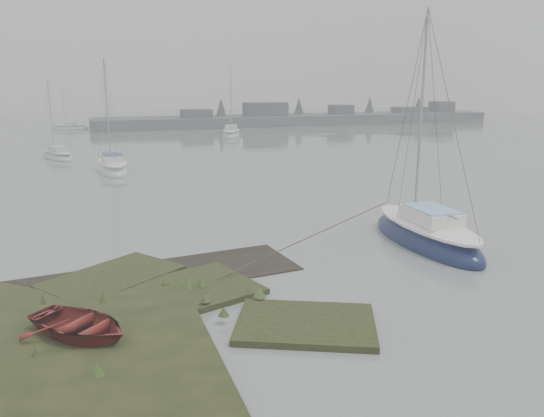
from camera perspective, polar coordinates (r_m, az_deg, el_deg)
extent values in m
plane|color=slate|center=(42.66, -13.11, 4.86)|extent=(160.00, 160.00, 0.00)
cube|color=#4C4F51|center=(80.19, 3.18, 9.47)|extent=(60.00, 8.00, 1.60)
cube|color=#424247|center=(74.55, -8.13, 9.68)|extent=(4.00, 3.00, 2.20)
cube|color=#424247|center=(77.09, -0.72, 10.23)|extent=(6.00, 3.00, 3.00)
cube|color=#424247|center=(81.70, 7.41, 10.12)|extent=(3.00, 3.00, 2.50)
cube|color=#424247|center=(87.72, 14.55, 9.87)|extent=(5.00, 3.00, 2.00)
cube|color=#424247|center=(91.15, 17.76, 10.03)|extent=(3.00, 3.00, 2.80)
cone|color=#384238|center=(77.32, -5.49, 10.47)|extent=(2.00, 2.00, 3.50)
cone|color=#384238|center=(81.02, 2.92, 10.65)|extent=(2.00, 2.00, 3.50)
cone|color=#384238|center=(86.25, 10.46, 10.62)|extent=(2.00, 2.00, 3.50)
cone|color=#384238|center=(91.01, 15.48, 10.49)|extent=(2.00, 2.00, 3.50)
ellipsoid|color=#0E173D|center=(21.48, 16.16, -3.30)|extent=(2.53, 6.81, 1.63)
ellipsoid|color=white|center=(21.31, 16.27, -1.62)|extent=(2.05, 5.93, 0.46)
cube|color=white|center=(20.98, 16.76, -0.75)|extent=(1.55, 2.37, 0.48)
cube|color=#87B7E5|center=(20.92, 16.81, -0.04)|extent=(1.44, 2.17, 0.08)
cylinder|color=#939399|center=(21.39, 15.76, 9.82)|extent=(0.11, 0.11, 7.67)
cylinder|color=#939399|center=(20.76, 17.10, -0.15)|extent=(0.22, 2.69, 0.09)
ellipsoid|color=silver|center=(38.73, -16.75, 3.95)|extent=(2.40, 6.03, 1.43)
ellipsoid|color=white|center=(38.64, -16.81, 4.78)|extent=(1.96, 5.24, 0.40)
cube|color=white|center=(38.35, -16.79, 5.25)|extent=(1.42, 2.11, 0.42)
cube|color=navy|center=(38.32, -16.82, 5.60)|extent=(1.32, 1.94, 0.07)
cylinder|color=#939399|center=(39.05, -17.32, 10.24)|extent=(0.09, 0.09, 6.73)
cylinder|color=#939399|center=(38.15, -16.78, 5.57)|extent=(0.27, 2.35, 0.08)
ellipsoid|color=silver|center=(46.96, -22.07, 5.08)|extent=(3.36, 4.99, 1.16)
ellipsoid|color=silver|center=(46.90, -22.12, 5.64)|extent=(2.83, 4.31, 0.33)
cube|color=silver|center=(46.68, -22.06, 5.97)|extent=(1.60, 1.91, 0.34)
cube|color=#AEB4B9|center=(46.66, -22.08, 6.20)|extent=(1.48, 1.76, 0.05)
cylinder|color=#939399|center=(47.22, -22.71, 9.26)|extent=(0.07, 0.07, 5.45)
cylinder|color=#939399|center=(46.53, -22.01, 6.19)|extent=(0.83, 1.77, 0.06)
ellipsoid|color=silver|center=(62.03, -4.40, 7.84)|extent=(3.82, 6.32, 1.46)
ellipsoid|color=white|center=(61.98, -4.41, 8.38)|extent=(3.20, 5.46, 0.41)
cube|color=white|center=(61.69, -4.43, 8.69)|extent=(1.89, 2.37, 0.43)
cube|color=#AAB0B5|center=(61.67, -4.43, 8.91)|extent=(1.75, 2.18, 0.07)
cylinder|color=#939399|center=(62.54, -4.42, 11.85)|extent=(0.09, 0.09, 6.86)
cylinder|color=#939399|center=(61.50, -4.45, 8.90)|extent=(0.86, 2.30, 0.08)
ellipsoid|color=#B8BDC2|center=(76.07, -20.89, 8.01)|extent=(4.47, 1.53, 1.08)
ellipsoid|color=silver|center=(76.04, -20.91, 8.34)|extent=(3.89, 1.23, 0.30)
cube|color=silver|center=(76.02, -20.79, 8.55)|extent=(1.54, 0.98, 0.32)
cube|color=silver|center=(76.00, -20.80, 8.68)|extent=(1.41, 0.91, 0.05)
cylinder|color=#939399|center=(75.89, -21.53, 10.38)|extent=(0.07, 0.07, 5.08)
cylinder|color=#939399|center=(76.00, -20.70, 8.69)|extent=(1.78, 0.09, 0.06)
imported|color=maroon|center=(13.64, -20.02, -11.64)|extent=(3.32, 3.37, 0.57)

